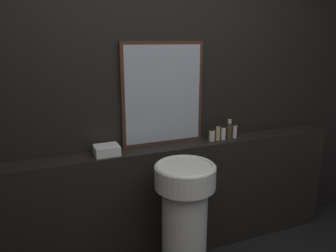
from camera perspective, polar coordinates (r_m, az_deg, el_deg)
name	(u,v)px	position (r m, az deg, el deg)	size (l,w,h in m)	color
wall_back	(163,102)	(2.53, -0.91, 4.18)	(8.00, 0.06, 2.50)	black
vanity_counter	(169,202)	(2.68, 0.22, -13.04)	(2.97, 0.20, 0.93)	black
pedestal_sink	(184,222)	(2.32, 2.87, -16.37)	(0.40, 0.40, 0.94)	silver
mirror	(163,94)	(2.47, -0.88, 5.54)	(0.65, 0.03, 0.78)	#47281E
towel_stack	(107,150)	(2.35, -10.62, -4.13)	(0.17, 0.15, 0.07)	white
shampoo_bottle	(212,135)	(2.64, 7.64, -1.58)	(0.05, 0.05, 0.10)	beige
conditioner_bottle	(218,132)	(2.66, 8.68, -1.08)	(0.04, 0.04, 0.14)	#C6B284
lotion_bottle	(223,133)	(2.69, 9.61, -1.17)	(0.04, 0.04, 0.12)	white
body_wash_bottle	(229,130)	(2.71, 10.60, -0.66)	(0.04, 0.04, 0.16)	#4C3823
hand_soap_bottle	(235,131)	(2.74, 11.53, -0.83)	(0.04, 0.04, 0.13)	beige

